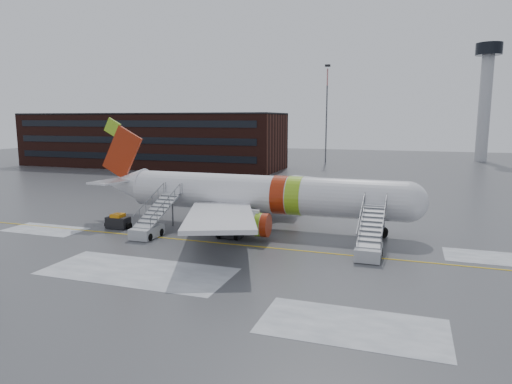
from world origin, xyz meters
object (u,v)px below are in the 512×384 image
(airstair_aft, at_px, (151,225))
(pushback_tug, at_px, (228,231))
(airliner, at_px, (253,194))
(baggage_tractor, at_px, (118,222))
(airstair_fwd, at_px, (370,243))

(airstair_aft, height_order, pushback_tug, airstair_aft)
(airliner, distance_m, pushback_tug, 5.70)
(airliner, relative_size, airstair_aft, 4.55)
(airstair_aft, xyz_separation_m, baggage_tractor, (-4.77, 1.50, -0.43))
(pushback_tug, bearing_deg, baggage_tractor, -179.33)
(airstair_aft, bearing_deg, pushback_tug, 12.63)
(airliner, relative_size, airstair_fwd, 4.55)
(airliner, distance_m, airstair_fwd, 14.09)
(airstair_fwd, relative_size, airstair_aft, 1.00)
(airliner, xyz_separation_m, baggage_tractor, (-12.87, -5.04, -2.78))
(airliner, bearing_deg, pushback_tug, -99.21)
(airliner, relative_size, baggage_tractor, 12.08)
(baggage_tractor, bearing_deg, airstair_fwd, -3.41)
(airstair_fwd, bearing_deg, airliner, 151.93)
(airstair_fwd, height_order, pushback_tug, airstair_fwd)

